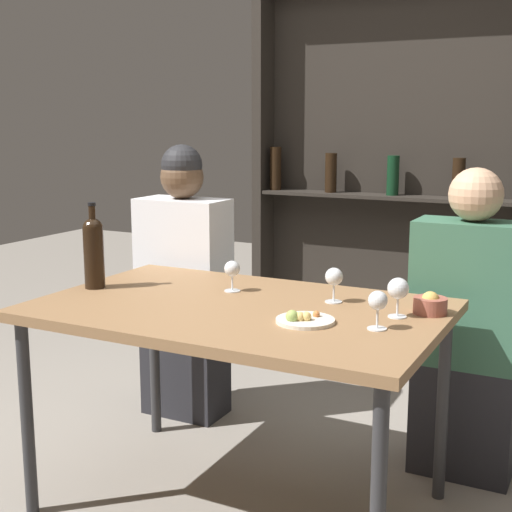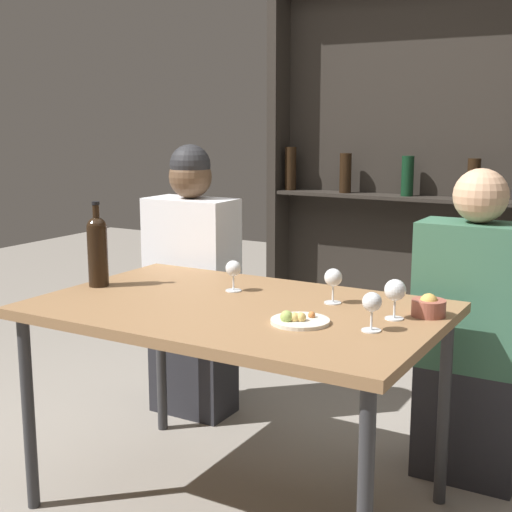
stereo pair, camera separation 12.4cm
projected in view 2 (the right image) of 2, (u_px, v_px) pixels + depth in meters
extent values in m
plane|color=gray|center=(238.00, 504.00, 2.59)|extent=(10.00, 10.00, 0.00)
cube|color=olive|center=(237.00, 310.00, 2.45)|extent=(1.38, 0.88, 0.04)
cylinder|color=#2D2D30|center=(28.00, 414.00, 2.51)|extent=(0.04, 0.04, 0.71)
cylinder|color=#2D2D30|center=(365.00, 510.00, 1.89)|extent=(0.04, 0.04, 0.71)
cylinder|color=#2D2D30|center=(161.00, 353.00, 3.16)|extent=(0.04, 0.04, 0.71)
cylinder|color=#2D2D30|center=(444.00, 410.00, 2.54)|extent=(0.04, 0.04, 0.71)
cube|color=#28231E|center=(414.00, 162.00, 4.00)|extent=(1.62, 0.02, 2.28)
cube|color=#28231E|center=(278.00, 159.00, 4.31)|extent=(0.06, 0.18, 2.28)
cube|color=#28231E|center=(406.00, 198.00, 3.95)|extent=(1.54, 0.18, 0.02)
cylinder|color=black|center=(291.00, 169.00, 4.26)|extent=(0.07, 0.07, 0.26)
cylinder|color=black|center=(345.00, 173.00, 4.10)|extent=(0.07, 0.07, 0.23)
cylinder|color=black|center=(408.00, 176.00, 3.93)|extent=(0.07, 0.07, 0.22)
cylinder|color=black|center=(474.00, 179.00, 3.74)|extent=(0.07, 0.07, 0.22)
cylinder|color=black|center=(98.00, 257.00, 2.71)|extent=(0.08, 0.08, 0.23)
sphere|color=black|center=(97.00, 227.00, 2.69)|extent=(0.08, 0.08, 0.08)
cylinder|color=black|center=(96.00, 216.00, 2.68)|extent=(0.03, 0.03, 0.09)
cylinder|color=black|center=(96.00, 203.00, 2.67)|extent=(0.03, 0.03, 0.01)
cylinder|color=silver|center=(394.00, 318.00, 2.28)|extent=(0.06, 0.06, 0.00)
cylinder|color=silver|center=(395.00, 307.00, 2.27)|extent=(0.01, 0.01, 0.07)
sphere|color=silver|center=(395.00, 290.00, 2.26)|extent=(0.07, 0.07, 0.07)
cylinder|color=silver|center=(371.00, 330.00, 2.15)|extent=(0.06, 0.06, 0.00)
cylinder|color=silver|center=(371.00, 318.00, 2.14)|extent=(0.01, 0.01, 0.07)
sphere|color=silver|center=(372.00, 302.00, 2.13)|extent=(0.06, 0.06, 0.06)
cylinder|color=silver|center=(234.00, 291.00, 2.65)|extent=(0.06, 0.06, 0.00)
cylinder|color=silver|center=(233.00, 281.00, 2.64)|extent=(0.01, 0.01, 0.07)
sphere|color=silver|center=(233.00, 268.00, 2.63)|extent=(0.06, 0.06, 0.06)
cylinder|color=silver|center=(333.00, 303.00, 2.47)|extent=(0.06, 0.06, 0.00)
cylinder|color=silver|center=(333.00, 292.00, 2.47)|extent=(0.01, 0.01, 0.07)
sphere|color=silver|center=(333.00, 277.00, 2.46)|extent=(0.06, 0.06, 0.06)
cylinder|color=silver|center=(300.00, 321.00, 2.23)|extent=(0.19, 0.19, 0.01)
sphere|color=#E5BC66|center=(301.00, 318.00, 2.21)|extent=(0.03, 0.03, 0.03)
sphere|color=#C67038|center=(312.00, 315.00, 2.25)|extent=(0.02, 0.02, 0.02)
sphere|color=#99B256|center=(287.00, 317.00, 2.21)|extent=(0.04, 0.04, 0.04)
sphere|color=#E5BC66|center=(294.00, 318.00, 2.21)|extent=(0.03, 0.03, 0.03)
cylinder|color=#995142|center=(429.00, 308.00, 2.31)|extent=(0.11, 0.11, 0.05)
sphere|color=gold|center=(429.00, 302.00, 2.30)|extent=(0.06, 0.06, 0.06)
cube|color=#26262B|center=(194.00, 366.00, 3.38)|extent=(0.37, 0.22, 0.45)
cube|color=white|center=(192.00, 260.00, 3.29)|extent=(0.41, 0.22, 0.57)
sphere|color=brown|center=(190.00, 177.00, 3.21)|extent=(0.20, 0.20, 0.20)
sphere|color=#262628|center=(190.00, 165.00, 3.20)|extent=(0.19, 0.19, 0.19)
cube|color=#26262B|center=(467.00, 422.00, 2.75)|extent=(0.38, 0.22, 0.45)
cube|color=#38664C|center=(475.00, 296.00, 2.66)|extent=(0.43, 0.22, 0.55)
sphere|color=tan|center=(481.00, 196.00, 2.59)|extent=(0.20, 0.20, 0.20)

